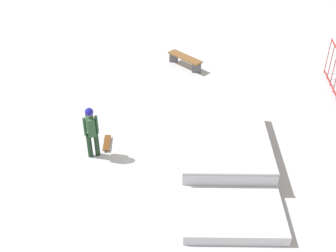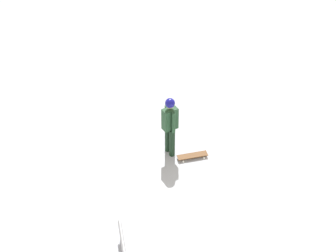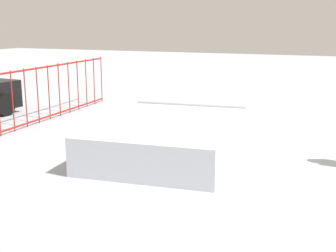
# 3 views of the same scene
# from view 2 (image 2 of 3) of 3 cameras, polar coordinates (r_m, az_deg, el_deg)

# --- Properties ---
(ground_plane) EXTENTS (60.00, 60.00, 0.00)m
(ground_plane) POSITION_cam_2_polar(r_m,az_deg,el_deg) (10.38, 6.70, -12.54)
(ground_plane) COLOR #B2B7C1
(skater) EXTENTS (0.44, 0.41, 1.73)m
(skater) POSITION_cam_2_polar(r_m,az_deg,el_deg) (11.45, 0.25, 0.45)
(skater) COLOR black
(skater) RESTS_ON ground
(skateboard) EXTENTS (0.82, 0.34, 0.09)m
(skateboard) POSITION_cam_2_polar(r_m,az_deg,el_deg) (11.90, 3.08, -3.72)
(skateboard) COLOR #593314
(skateboard) RESTS_ON ground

